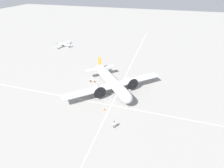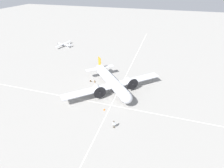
# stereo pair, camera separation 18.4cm
# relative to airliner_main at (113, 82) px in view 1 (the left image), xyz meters

# --- Properties ---
(ground_plane) EXTENTS (300.00, 300.00, 0.00)m
(ground_plane) POSITION_rel_airliner_main_xyz_m (0.31, -0.34, -2.63)
(ground_plane) COLOR gray
(apron_line_eastwest) EXTENTS (120.00, 0.16, 0.01)m
(apron_line_eastwest) POSITION_rel_airliner_main_xyz_m (0.31, 6.39, -2.63)
(apron_line_eastwest) COLOR silver
(apron_line_eastwest) RESTS_ON ground_plane
(apron_line_northsouth) EXTENTS (0.16, 120.00, 0.01)m
(apron_line_northsouth) POSITION_rel_airliner_main_xyz_m (-1.52, -0.34, -2.63)
(apron_line_northsouth) COLOR silver
(apron_line_northsouth) RESTS_ON ground_plane
(airliner_main) EXTENTS (22.34, 21.12, 6.14)m
(airliner_main) POSITION_rel_airliner_main_xyz_m (0.00, 0.00, 0.00)
(airliner_main) COLOR silver
(airliner_main) RESTS_ON ground_plane
(crew_foreground) EXTENTS (0.60, 0.31, 1.77)m
(crew_foreground) POSITION_rel_airliner_main_xyz_m (-4.26, 13.29, -1.52)
(crew_foreground) COLOR #473D2D
(crew_foreground) RESTS_ON ground_plane
(suitcase_near_door) EXTENTS (0.38, 0.13, 0.58)m
(suitcase_near_door) POSITION_rel_airliner_main_xyz_m (7.62, -2.46, -2.36)
(suitcase_near_door) COLOR #47331E
(suitcase_near_door) RESTS_ON ground_plane
(suitcase_upright_spare) EXTENTS (0.35, 0.12, 0.60)m
(suitcase_upright_spare) POSITION_rel_airliner_main_xyz_m (6.31, -2.53, -2.35)
(suitcase_upright_spare) COLOR brown
(suitcase_upright_spare) RESTS_ON ground_plane
(light_aircraft_distant) EXTENTS (7.30, 9.71, 1.89)m
(light_aircraft_distant) POSITION_rel_airliner_main_xyz_m (31.56, -28.31, -1.83)
(light_aircraft_distant) COLOR #B7BCC6
(light_aircraft_distant) RESTS_ON ground_plane
(traffic_cone) EXTENTS (0.40, 0.40, 0.52)m
(traffic_cone) POSITION_rel_airliner_main_xyz_m (-0.52, 8.54, -2.39)
(traffic_cone) COLOR orange
(traffic_cone) RESTS_ON ground_plane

